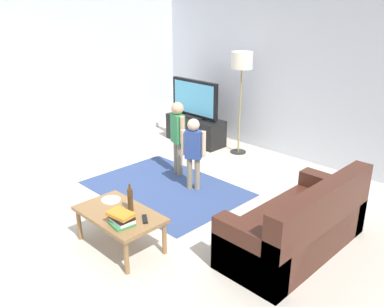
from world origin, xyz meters
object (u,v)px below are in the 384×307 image
Objects in this scene: couch at (301,228)px; book_stack at (122,218)px; tv_stand at (195,130)px; bottle at (130,199)px; child_center at (193,148)px; plate at (111,200)px; tv_remote at (145,219)px; tv at (195,99)px; child_near_tv at (178,132)px; floor_lamp at (242,66)px; coffee_table at (120,217)px.

book_stack is at bearing -130.84° from couch.
bottle is at bearing -56.68° from tv_stand.
couch is 1.70× the size of child_center.
book_stack is 0.57m from plate.
tv_remote is (0.27, -0.02, -0.13)m from bottle.
tv reaches higher than child_near_tv.
coffee_table is at bearing -73.30° from floor_lamp.
tv_stand is 0.67× the size of couch.
child_near_tv is at bearing -92.38° from floor_lamp.
plate reaches higher than tv_remote.
child_center reaches higher than plate.
bottle is 1.89× the size of tv_remote.
child_center is at bearing 151.19° from tv_remote.
child_near_tv is 3.96× the size of book_stack.
couch is at bearing 80.29° from tv_remote.
plate reaches higher than coffee_table.
child_near_tv reaches higher than coffee_table.
child_center is 1.88m from book_stack.
tv is 3.86m from couch.
couch is 1.68m from tv_remote.
bottle is (-0.17, 0.24, 0.07)m from book_stack.
bottle is at bearing -56.49° from tv.
plate is (-0.52, 0.22, -0.06)m from book_stack.
tv_stand is 1.61m from floor_lamp.
floor_lamp is 10.47× the size of tv_remote.
bottle is (1.97, -2.99, 0.31)m from tv_stand.
tv_remote is (1.36, -1.74, -0.27)m from child_near_tv.
tv_stand is at bearing 121.63° from coffee_table.
child_near_tv is (0.88, -1.27, 0.45)m from tv_stand.
plate is (1.62, -2.99, -0.42)m from tv.
floor_lamp reaches higher than child_center.
tv reaches higher than plate.
plate is (-1.76, -1.22, 0.14)m from couch.
tv reaches higher than tv_stand.
plate is at bearing -145.37° from couch.
tv_stand is 3.76m from tv_remote.
couch is 1.01× the size of floor_lamp.
floor_lamp is 1.95m from child_center.
couch is 1.91m from book_stack.
floor_lamp is 3.46m from bottle.
couch is 10.59× the size of tv_remote.
couch reaches higher than coffee_table.
coffee_table is (-1.46, -1.32, 0.08)m from couch.
tv is 5.00× the size of plate.
tv_remote is (1.30, -3.17, -1.11)m from floor_lamp.
tv is at bearing 134.34° from child_center.
coffee_table is at bearing -112.62° from bottle.
tv_remote is at bearing -4.24° from bottle.
book_stack is 0.25m from tv_remote.
tv is at bearing 160.29° from tv_remote.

